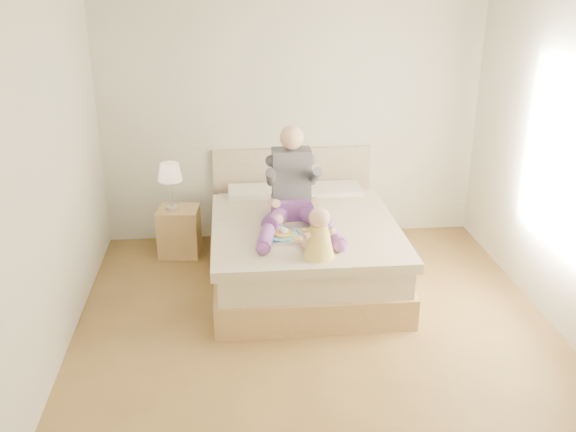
{
  "coord_description": "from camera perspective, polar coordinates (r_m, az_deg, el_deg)",
  "views": [
    {
      "loc": [
        -0.67,
        -4.5,
        2.87
      ],
      "look_at": [
        -0.18,
        0.65,
        0.79
      ],
      "focal_mm": 40.0,
      "sensor_mm": 36.0,
      "label": 1
    }
  ],
  "objects": [
    {
      "name": "baby",
      "position": [
        5.19,
        2.73,
        -1.86
      ],
      "size": [
        0.3,
        0.39,
        0.43
      ],
      "rotation": [
        0.0,
        0.0,
        0.3
      ],
      "color": "#E2BF47",
      "rests_on": "bed"
    },
    {
      "name": "adult",
      "position": [
        5.85,
        0.47,
        1.91
      ],
      "size": [
        0.76,
        1.06,
        0.89
      ],
      "rotation": [
        0.0,
        0.0,
        -0.01
      ],
      "color": "#643380",
      "rests_on": "bed"
    },
    {
      "name": "room",
      "position": [
        4.77,
        3.85,
        5.25
      ],
      "size": [
        4.02,
        4.22,
        2.71
      ],
      "color": "brown",
      "rests_on": "ground"
    },
    {
      "name": "nightstand",
      "position": [
        6.74,
        -9.64,
        -1.34
      ],
      "size": [
        0.44,
        0.4,
        0.5
      ],
      "rotation": [
        0.0,
        0.0,
        -0.1
      ],
      "color": "#A07D4A",
      "rests_on": "ground"
    },
    {
      "name": "bed",
      "position": [
        6.18,
        1.25,
        -2.54
      ],
      "size": [
        1.7,
        2.18,
        1.0
      ],
      "color": "#A07D4A",
      "rests_on": "ground"
    },
    {
      "name": "lamp",
      "position": [
        6.49,
        -10.45,
        3.62
      ],
      "size": [
        0.24,
        0.24,
        0.5
      ],
      "color": "silver",
      "rests_on": "nightstand"
    },
    {
      "name": "tray",
      "position": [
        5.6,
        0.55,
        -1.6
      ],
      "size": [
        0.45,
        0.36,
        0.13
      ],
      "rotation": [
        0.0,
        0.0,
        0.0
      ],
      "color": "silver",
      "rests_on": "bed"
    }
  ]
}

